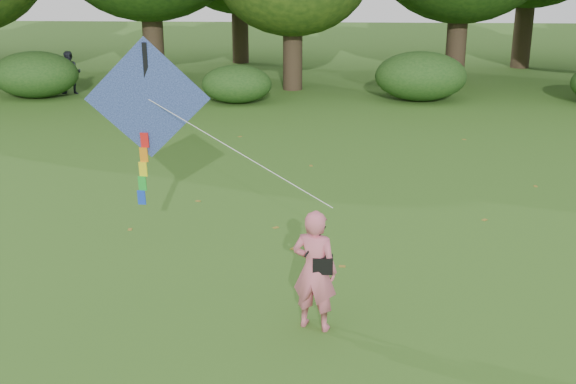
{
  "coord_description": "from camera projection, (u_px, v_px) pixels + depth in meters",
  "views": [
    {
      "loc": [
        -0.77,
        -9.9,
        5.49
      ],
      "look_at": [
        -1.34,
        2.0,
        1.5
      ],
      "focal_mm": 45.0,
      "sensor_mm": 36.0,
      "label": 1
    }
  ],
  "objects": [
    {
      "name": "ground",
      "position": [
        369.0,
        327.0,
        11.09
      ],
      "size": [
        100.0,
        100.0,
        0.0
      ],
      "primitive_type": "plane",
      "color": "#265114",
      "rests_on": "ground"
    },
    {
      "name": "flying_kite",
      "position": [
        148.0,
        102.0,
        12.07
      ],
      "size": [
        4.15,
        2.21,
        2.93
      ],
      "color": "#23359B",
      "rests_on": "ground"
    },
    {
      "name": "man_kite_flyer",
      "position": [
        315.0,
        270.0,
        10.79
      ],
      "size": [
        0.81,
        0.66,
        1.9
      ],
      "primitive_type": "imported",
      "rotation": [
        0.0,
        0.0,
        2.81
      ],
      "color": "#D8657A",
      "rests_on": "ground"
    },
    {
      "name": "crossbody_bag",
      "position": [
        323.0,
        264.0,
        10.71
      ],
      "size": [
        0.43,
        0.2,
        0.73
      ],
      "color": "black",
      "rests_on": "ground"
    },
    {
      "name": "shrub_band",
      "position": [
        324.0,
        79.0,
        27.52
      ],
      "size": [
        39.15,
        3.22,
        1.88
      ],
      "color": "#264919",
      "rests_on": "ground"
    },
    {
      "name": "bystander_left",
      "position": [
        70.0,
        73.0,
        28.8
      ],
      "size": [
        0.91,
        0.75,
        1.72
      ],
      "primitive_type": "imported",
      "rotation": [
        0.0,
        0.0,
        0.13
      ],
      "color": "#21232D",
      "rests_on": "ground"
    },
    {
      "name": "fallen_leaves",
      "position": [
        331.0,
        195.0,
        17.1
      ],
      "size": [
        9.31,
        9.71,
        0.01
      ],
      "color": "olive",
      "rests_on": "ground"
    }
  ]
}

